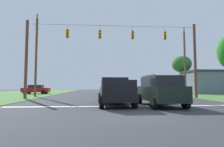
{
  "coord_description": "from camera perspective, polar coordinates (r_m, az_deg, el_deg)",
  "views": [
    {
      "loc": [
        -1.83,
        -8.27,
        1.35
      ],
      "look_at": [
        -0.46,
        11.54,
        2.72
      ],
      "focal_mm": 28.96,
      "sensor_mm": 36.0,
      "label": 1
    }
  ],
  "objects": [
    {
      "name": "roadside_store",
      "position": [
        36.68,
        30.6,
        -2.36
      ],
      "size": [
        11.57,
        6.4,
        5.73
      ],
      "color": "slate",
      "rests_on": "ground"
    },
    {
      "name": "lane_dash_2",
      "position": [
        32.37,
        -0.71,
        -6.32
      ],
      "size": [
        2.5,
        0.15,
        0.01
      ],
      "primitive_type": "cube",
      "rotation": [
        0.0,
        0.0,
        1.57
      ],
      "color": "white",
      "rests_on": "ground"
    },
    {
      "name": "distant_car_oncoming",
      "position": [
        30.05,
        2.71,
        -5.0
      ],
      "size": [
        4.46,
        2.35,
        1.52
      ],
      "color": "silver",
      "rests_on": "ground"
    },
    {
      "name": "stop_bar_stripe",
      "position": [
        12.27,
        4.72,
        -10.22
      ],
      "size": [
        16.06,
        0.45,
        0.01
      ],
      "primitive_type": "cube",
      "color": "white",
      "rests_on": "ground"
    },
    {
      "name": "suv_black",
      "position": [
        12.61,
        14.81,
        -5.12
      ],
      "size": [
        2.36,
        4.87,
        2.05
      ],
      "color": "black",
      "rests_on": "ground"
    },
    {
      "name": "utility_pole_mid_right",
      "position": [
        27.64,
        22.01,
        3.4
      ],
      "size": [
        0.28,
        1.84,
        9.8
      ],
      "color": "brown",
      "rests_on": "ground"
    },
    {
      "name": "distant_car_far_parked",
      "position": [
        32.75,
        -22.88,
        -4.61
      ],
      "size": [
        4.32,
        2.05,
        1.52
      ],
      "color": "maroon",
      "rests_on": "ground"
    },
    {
      "name": "distant_car_crossing_white",
      "position": [
        37.77,
        12.11,
        -4.7
      ],
      "size": [
        4.41,
        2.25,
        1.52
      ],
      "color": "silver",
      "rests_on": "ground"
    },
    {
      "name": "ground_plane",
      "position": [
        8.57,
        8.64,
        -12.96
      ],
      "size": [
        120.0,
        120.0,
        0.0
      ],
      "primitive_type": "plane",
      "color": "#333338"
    },
    {
      "name": "utility_pole_near_left",
      "position": [
        24.96,
        -22.82,
        5.48
      ],
      "size": [
        0.27,
        1.63,
        10.57
      ],
      "color": "brown",
      "rests_on": "ground"
    },
    {
      "name": "overhead_signal_span",
      "position": [
        19.92,
        0.62,
        5.77
      ],
      "size": [
        18.87,
        0.31,
        8.42
      ],
      "color": "brown",
      "rests_on": "ground"
    },
    {
      "name": "lane_dash_0",
      "position": [
        18.2,
        1.84,
        -8.17
      ],
      "size": [
        2.5,
        0.15,
        0.01
      ],
      "primitive_type": "cube",
      "rotation": [
        0.0,
        0.0,
        1.57
      ],
      "color": "white",
      "rests_on": "ground"
    },
    {
      "name": "tree_roadside_right",
      "position": [
        37.71,
        21.14,
        2.77
      ],
      "size": [
        3.68,
        3.68,
        7.21
      ],
      "color": "brown",
      "rests_on": "ground"
    },
    {
      "name": "lane_dash_1",
      "position": [
        24.88,
        0.27,
        -7.04
      ],
      "size": [
        2.5,
        0.15,
        0.01
      ],
      "primitive_type": "cube",
      "rotation": [
        0.0,
        0.0,
        1.57
      ],
      "color": "white",
      "rests_on": "ground"
    },
    {
      "name": "pickup_truck",
      "position": [
        12.91,
        0.88,
        -5.64
      ],
      "size": [
        2.37,
        5.44,
        1.95
      ],
      "color": "black",
      "rests_on": "ground"
    }
  ]
}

